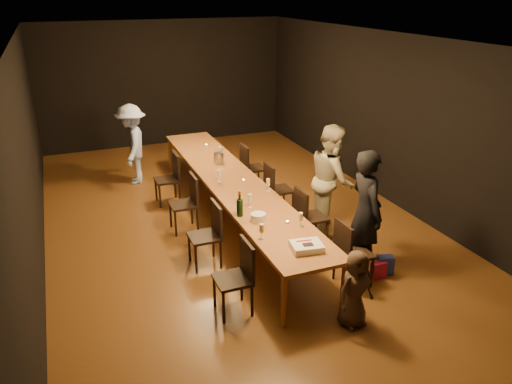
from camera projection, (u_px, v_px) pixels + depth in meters
name	position (u px, v px, depth m)	size (l,w,h in m)	color
ground	(233.00, 221.00, 8.51)	(10.00, 10.00, 0.00)	#492412
room_shell	(231.00, 100.00, 7.72)	(6.04, 10.04, 3.02)	black
table	(233.00, 183.00, 8.24)	(0.90, 6.00, 0.75)	brown
chair_right_0	(354.00, 253.00, 6.57)	(0.42, 0.42, 0.93)	black
chair_right_1	(312.00, 217.00, 7.60)	(0.42, 0.42, 0.93)	black
chair_right_2	(279.00, 189.00, 8.63)	(0.42, 0.42, 0.93)	black
chair_right_3	(254.00, 167.00, 9.65)	(0.42, 0.42, 0.93)	black
chair_left_0	(233.00, 279.00, 5.98)	(0.42, 0.42, 0.93)	black
chair_left_1	(204.00, 236.00, 7.01)	(0.42, 0.42, 0.93)	black
chair_left_2	(183.00, 204.00, 8.04)	(0.42, 0.42, 0.93)	black
chair_left_3	(167.00, 179.00, 9.07)	(0.42, 0.42, 0.93)	black
woman_birthday	(366.00, 213.00, 6.72)	(0.65, 0.42, 1.77)	black
woman_tan	(332.00, 179.00, 7.91)	(0.86, 0.67, 1.76)	#BFB38F
man_blue	(132.00, 144.00, 9.90)	(1.04, 0.60, 1.60)	#9AB0EE
child	(355.00, 289.00, 5.75)	(0.47, 0.31, 0.97)	#453226
gift_bag_red	(378.00, 270.00, 6.82)	(0.20, 0.11, 0.24)	#B91B4C
gift_bag_blue	(385.00, 265.00, 6.91)	(0.22, 0.15, 0.27)	#293FB3
birthday_cake	(307.00, 247.00, 6.04)	(0.41, 0.35, 0.09)	white
plate_stack	(258.00, 218.00, 6.77)	(0.21, 0.21, 0.12)	white
champagne_bottle	(240.00, 204.00, 6.88)	(0.09, 0.09, 0.38)	black
ice_bucket	(219.00, 158.00, 8.98)	(0.18, 0.18, 0.20)	#A6A7AB
wineglass_0	(262.00, 231.00, 6.28)	(0.06, 0.06, 0.21)	beige
wineglass_1	(300.00, 220.00, 6.60)	(0.06, 0.06, 0.21)	beige
wineglass_2	(250.00, 201.00, 7.18)	(0.06, 0.06, 0.21)	silver
wineglass_3	(268.00, 185.00, 7.76)	(0.06, 0.06, 0.21)	beige
wineglass_4	(219.00, 176.00, 8.11)	(0.06, 0.06, 0.21)	silver
wineglass_5	(220.00, 152.00, 9.29)	(0.06, 0.06, 0.21)	silver
tealight_near	(287.00, 222.00, 6.72)	(0.05, 0.05, 0.03)	#B2B7B2
tealight_mid	(244.00, 181.00, 8.16)	(0.05, 0.05, 0.03)	#B2B7B2
tealight_far	(206.00, 145.00, 9.98)	(0.05, 0.05, 0.03)	#B2B7B2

